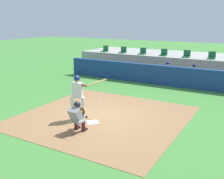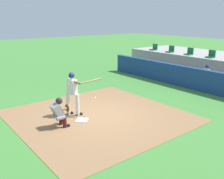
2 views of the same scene
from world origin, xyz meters
The scene contains 12 objects.
ground_plane centered at (0.00, 0.00, 0.00)m, with size 80.00×80.00×0.00m, color #428438.
dirt_infield centered at (0.00, 0.00, 0.01)m, with size 6.40×6.40×0.01m, color #936B47.
home_plate centered at (0.00, -0.80, 0.02)m, with size 0.44×0.44×0.02m, color white.
batter_at_plate centered at (-0.68, -0.76, 1.04)m, with size 1.06×1.09×1.80m.
catcher_crouched centered at (0.00, -1.71, 0.61)m, with size 0.49×1.96×1.13m.
dugout_wall centered at (0.00, 6.50, 0.60)m, with size 13.00×0.30×1.20m, color navy.
dugout_bench centered at (0.00, 7.50, 0.23)m, with size 11.80×0.44×0.45m, color olive.
dugout_player_0 centered at (0.15, 7.34, 0.67)m, with size 0.49×0.70×1.30m.
stadium_seat_0 centered at (-5.69, 9.38, 1.53)m, with size 0.46×0.46×0.48m.
stadium_seat_1 centered at (-4.06, 9.38, 1.53)m, with size 0.46×0.46×0.48m.
stadium_seat_2 centered at (-2.44, 9.38, 1.53)m, with size 0.46×0.46×0.48m.
stadium_seat_3 centered at (-0.81, 9.38, 1.53)m, with size 0.46×0.46×0.48m.
Camera 2 is at (7.91, -5.54, 3.88)m, focal length 40.55 mm.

